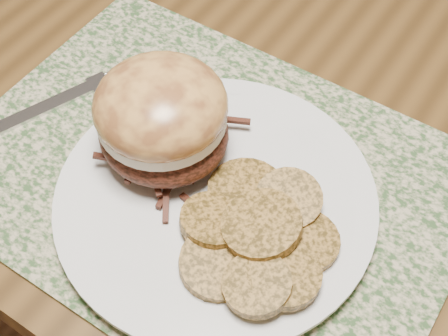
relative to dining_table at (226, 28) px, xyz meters
The scene contains 7 objects.
ground 0.67m from the dining_table, ahead, with size 3.50×3.50×0.00m, color #512D1B.
dining_table is the anchor object (origin of this frame).
placemat 0.31m from the dining_table, 60.03° to the right, with size 0.45×0.33×0.00m, color #325029.
dinner_plate 0.34m from the dining_table, 58.26° to the right, with size 0.26×0.26×0.02m, color white.
pork_sandwich 0.32m from the dining_table, 67.77° to the right, with size 0.15×0.14×0.09m.
roasted_potatoes 0.39m from the dining_table, 52.78° to the right, with size 0.15×0.15×0.03m.
fork 0.28m from the dining_table, 95.47° to the right, with size 0.08×0.18×0.00m.
Camera 1 is at (0.34, -0.52, 1.21)m, focal length 50.00 mm.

